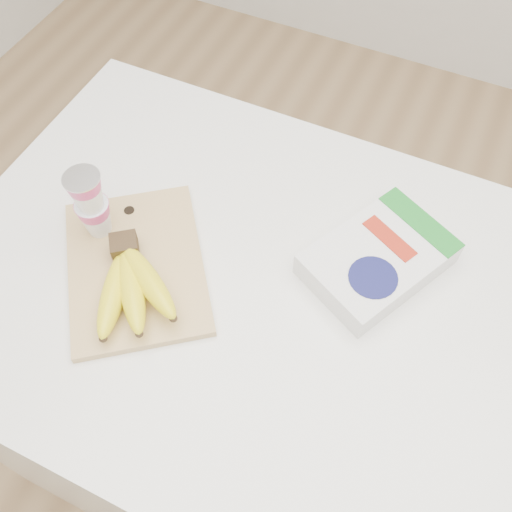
{
  "coord_description": "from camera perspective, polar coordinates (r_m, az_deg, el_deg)",
  "views": [
    {
      "loc": [
        0.17,
        -0.47,
        1.84
      ],
      "look_at": [
        -0.06,
        0.03,
        0.99
      ],
      "focal_mm": 40.0,
      "sensor_mm": 36.0,
      "label": 1
    }
  ],
  "objects": [
    {
      "name": "cereal_box",
      "position": [
        1.05,
        12.1,
        -0.28
      ],
      "size": [
        0.27,
        0.3,
        0.06
      ],
      "rotation": [
        0.0,
        0.0,
        -0.47
      ],
      "color": "white",
      "rests_on": "table"
    },
    {
      "name": "room",
      "position": [
        0.7,
        3.82,
        12.53
      ],
      "size": [
        4.0,
        4.0,
        4.0
      ],
      "color": "tan",
      "rests_on": "ground"
    },
    {
      "name": "yogurt_stack",
      "position": [
        1.05,
        -16.21,
        5.12
      ],
      "size": [
        0.07,
        0.07,
        0.15
      ],
      "color": "white",
      "rests_on": "cutting_board"
    },
    {
      "name": "table",
      "position": [
        1.45,
        1.84,
        -13.1
      ],
      "size": [
        1.27,
        0.84,
        0.95
      ],
      "primitive_type": "cube",
      "color": "white",
      "rests_on": "ground"
    },
    {
      "name": "bananas",
      "position": [
        1.0,
        -12.41,
        -2.78
      ],
      "size": [
        0.2,
        0.21,
        0.07
      ],
      "color": "#382816",
      "rests_on": "cutting_board"
    },
    {
      "name": "cutting_board",
      "position": [
        1.06,
        -11.9,
        -1.02
      ],
      "size": [
        0.39,
        0.41,
        0.02
      ],
      "primitive_type": "cube",
      "rotation": [
        0.0,
        0.0,
        0.65
      ],
      "color": "tan",
      "rests_on": "table"
    }
  ]
}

